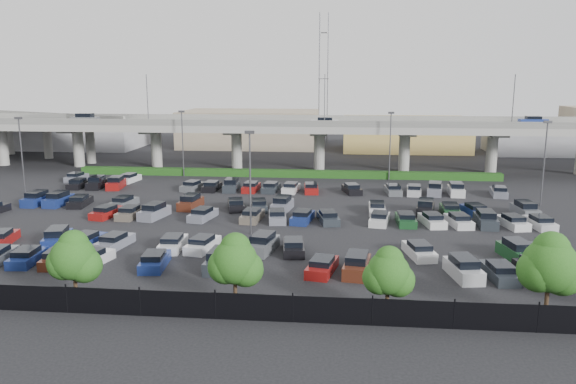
{
  "coord_description": "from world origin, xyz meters",
  "views": [
    {
      "loc": [
        9.0,
        -61.22,
        15.3
      ],
      "look_at": [
        2.58,
        3.5,
        2.0
      ],
      "focal_mm": 35.0,
      "sensor_mm": 36.0,
      "label": 1
    }
  ],
  "objects": [
    {
      "name": "ground",
      "position": [
        0.0,
        0.0,
        0.0
      ],
      "size": [
        280.0,
        280.0,
        0.0
      ],
      "primitive_type": "plane",
      "color": "black"
    },
    {
      "name": "overpass",
      "position": [
        -0.25,
        31.99,
        6.97
      ],
      "size": [
        150.0,
        13.0,
        15.8
      ],
      "color": "#9A9A92",
      "rests_on": "ground"
    },
    {
      "name": "on_ramp",
      "position": [
        -52.1,
        43.05,
        6.86
      ],
      "size": [
        50.93,
        30.13,
        8.8
      ],
      "color": "#9A9A92",
      "rests_on": "ground"
    },
    {
      "name": "hedge",
      "position": [
        0.0,
        25.0,
        0.55
      ],
      "size": [
        66.0,
        1.6,
        1.1
      ],
      "primitive_type": "cube",
      "color": "#183F12",
      "rests_on": "ground"
    },
    {
      "name": "fence",
      "position": [
        -0.05,
        -28.0,
        0.9
      ],
      "size": [
        70.0,
        0.1,
        2.0
      ],
      "color": "black",
      "rests_on": "ground"
    },
    {
      "name": "tree_row",
      "position": [
        0.7,
        -26.53,
        3.52
      ],
      "size": [
        65.07,
        3.66,
        5.94
      ],
      "color": "#332316",
      "rests_on": "ground"
    },
    {
      "name": "parked_cars",
      "position": [
        -0.6,
        -3.18,
        0.61
      ],
      "size": [
        62.94,
        41.64,
        1.67
      ],
      "color": "slate",
      "rests_on": "ground"
    },
    {
      "name": "light_poles",
      "position": [
        -4.13,
        2.0,
        6.24
      ],
      "size": [
        66.9,
        48.38,
        10.3
      ],
      "color": "#434348",
      "rests_on": "ground"
    },
    {
      "name": "distant_buildings",
      "position": [
        12.38,
        61.81,
        3.74
      ],
      "size": [
        138.0,
        24.0,
        9.0
      ],
      "color": "gray",
      "rests_on": "ground"
    },
    {
      "name": "comm_tower",
      "position": [
        4.0,
        74.0,
        15.61
      ],
      "size": [
        2.4,
        2.4,
        30.0
      ],
      "color": "#434348",
      "rests_on": "ground"
    }
  ]
}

